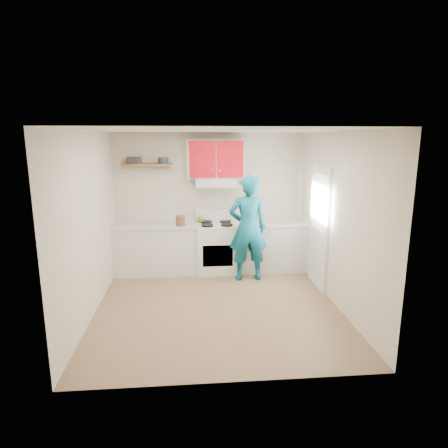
{
  "coord_description": "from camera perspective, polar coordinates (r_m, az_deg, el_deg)",
  "views": [
    {
      "loc": [
        -0.39,
        -5.47,
        2.5
      ],
      "look_at": [
        0.15,
        0.55,
        1.15
      ],
      "focal_mm": 31.04,
      "sensor_mm": 36.0,
      "label": 1
    }
  ],
  "objects": [
    {
      "name": "person",
      "position": [
        6.83,
        3.55,
        -0.63
      ],
      "size": [
        0.71,
        0.48,
        1.88
      ],
      "primitive_type": "imported",
      "rotation": [
        0.0,
        0.0,
        3.19
      ],
      "color": "#0C5F74",
      "rests_on": "floor"
    },
    {
      "name": "door_glass",
      "position": [
        6.61,
        13.84,
        3.09
      ],
      "size": [
        0.01,
        0.55,
        0.95
      ],
      "primitive_type": "cube",
      "color": "white",
      "rests_on": "door"
    },
    {
      "name": "floor",
      "position": [
        6.02,
        -0.98,
        -11.93
      ],
      "size": [
        3.8,
        3.8,
        0.0
      ],
      "primitive_type": "plane",
      "color": "brown",
      "rests_on": "ground"
    },
    {
      "name": "kettle",
      "position": [
        7.36,
        -3.35,
        0.77
      ],
      "size": [
        0.22,
        0.22,
        0.15
      ],
      "primitive_type": "ellipsoid",
      "rotation": [
        0.0,
        0.0,
        -0.33
      ],
      "color": "olive",
      "rests_on": "stove"
    },
    {
      "name": "shelf",
      "position": [
        7.27,
        -11.23,
        8.57
      ],
      "size": [
        0.9,
        0.3,
        0.04
      ],
      "primitive_type": "cube",
      "color": "brown",
      "rests_on": "back_wall"
    },
    {
      "name": "crock",
      "position": [
        7.14,
        -6.42,
        0.4
      ],
      "size": [
        0.19,
        0.19,
        0.2
      ],
      "primitive_type": "cylinder",
      "rotation": [
        0.0,
        0.0,
        0.16
      ],
      "color": "brown",
      "rests_on": "counter_left"
    },
    {
      "name": "upper_cabinets",
      "position": [
        7.23,
        -1.24,
        9.58
      ],
      "size": [
        1.02,
        0.33,
        0.7
      ],
      "primitive_type": "cube",
      "color": "red",
      "rests_on": "back_wall"
    },
    {
      "name": "tin",
      "position": [
        7.24,
        -8.92,
        9.24
      ],
      "size": [
        0.24,
        0.24,
        0.12
      ],
      "primitive_type": "cylinder",
      "rotation": [
        0.0,
        0.0,
        -0.34
      ],
      "color": "#333D4C",
      "rests_on": "shelf"
    },
    {
      "name": "counter_left",
      "position": [
        7.39,
        -9.99,
        -3.71
      ],
      "size": [
        1.52,
        0.6,
        0.9
      ],
      "primitive_type": "cube",
      "color": "silver",
      "rests_on": "floor"
    },
    {
      "name": "door",
      "position": [
        6.7,
        13.87,
        -0.5
      ],
      "size": [
        0.05,
        0.85,
        2.05
      ],
      "primitive_type": "cube",
      "color": "white",
      "rests_on": "floor"
    },
    {
      "name": "books",
      "position": [
        7.29,
        -13.1,
        9.13
      ],
      "size": [
        0.25,
        0.19,
        0.12
      ],
      "primitive_type": "cube",
      "rotation": [
        0.0,
        0.0,
        -0.08
      ],
      "color": "#363031",
      "rests_on": "shelf"
    },
    {
      "name": "back_wall",
      "position": [
        7.47,
        -2.07,
        3.35
      ],
      "size": [
        3.6,
        0.04,
        2.6
      ],
      "primitive_type": "cube",
      "color": "beige",
      "rests_on": "floor"
    },
    {
      "name": "range_hood",
      "position": [
        7.21,
        -1.2,
        6.18
      ],
      "size": [
        0.76,
        0.44,
        0.15
      ],
      "primitive_type": "cube",
      "color": "silver",
      "rests_on": "back_wall"
    },
    {
      "name": "left_wall",
      "position": [
        5.77,
        -19.15,
        -0.1
      ],
      "size": [
        0.04,
        3.8,
        2.6
      ],
      "primitive_type": "cube",
      "color": "beige",
      "rests_on": "floor"
    },
    {
      "name": "cutting_board",
      "position": [
        7.36,
        5.51,
        0.05
      ],
      "size": [
        0.39,
        0.33,
        0.02
      ],
      "primitive_type": "cube",
      "rotation": [
        0.0,
        0.0,
        -0.31
      ],
      "color": "olive",
      "rests_on": "counter_right"
    },
    {
      "name": "counter_right",
      "position": [
        7.51,
        6.84,
        -3.33
      ],
      "size": [
        1.32,
        0.6,
        0.9
      ],
      "primitive_type": "cube",
      "color": "silver",
      "rests_on": "floor"
    },
    {
      "name": "silicone_mat",
      "position": [
        7.55,
        10.19,
        0.17
      ],
      "size": [
        0.31,
        0.27,
        0.01
      ],
      "primitive_type": "cube",
      "rotation": [
        0.0,
        0.0,
        -0.2
      ],
      "color": "red",
      "rests_on": "counter_right"
    },
    {
      "name": "front_wall",
      "position": [
        3.78,
        1.03,
        -5.89
      ],
      "size": [
        3.6,
        0.04,
        2.6
      ],
      "primitive_type": "cube",
      "color": "beige",
      "rests_on": "floor"
    },
    {
      "name": "stove",
      "position": [
        7.35,
        -1.1,
        -3.53
      ],
      "size": [
        0.76,
        0.65,
        0.92
      ],
      "primitive_type": "cube",
      "color": "white",
      "rests_on": "floor"
    },
    {
      "name": "right_wall",
      "position": [
        6.01,
        16.36,
        0.56
      ],
      "size": [
        0.04,
        3.8,
        2.6
      ],
      "primitive_type": "cube",
      "color": "beige",
      "rests_on": "floor"
    },
    {
      "name": "ceiling",
      "position": [
        5.48,
        -1.08,
        13.64
      ],
      "size": [
        3.6,
        3.8,
        0.04
      ],
      "primitive_type": "cube",
      "color": "white",
      "rests_on": "floor"
    }
  ]
}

